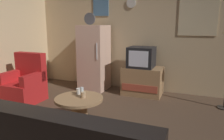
{
  "coord_description": "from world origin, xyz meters",
  "views": [
    {
      "loc": [
        1.45,
        -2.56,
        1.55
      ],
      "look_at": [
        0.04,
        0.9,
        0.75
      ],
      "focal_mm": 35.36,
      "sensor_mm": 36.0,
      "label": 1
    }
  ],
  "objects_px": {
    "tv_stand": "(142,81)",
    "armchair": "(25,85)",
    "coffee_table": "(79,112)",
    "crt_tv": "(141,57)",
    "wine_glass": "(82,92)",
    "mug_ceramic_tan": "(83,95)",
    "fridge": "(94,58)",
    "mug_ceramic_white": "(79,91)"
  },
  "relations": [
    {
      "from": "tv_stand",
      "to": "armchair",
      "type": "relative_size",
      "value": 0.87
    },
    {
      "from": "coffee_table",
      "to": "armchair",
      "type": "xyz_separation_m",
      "value": [
        -1.6,
        0.58,
        0.11
      ]
    },
    {
      "from": "crt_tv",
      "to": "wine_glass",
      "type": "height_order",
      "value": "crt_tv"
    },
    {
      "from": "crt_tv",
      "to": "tv_stand",
      "type": "bearing_deg",
      "value": 1.41
    },
    {
      "from": "mug_ceramic_tan",
      "to": "wine_glass",
      "type": "bearing_deg",
      "value": 141.65
    },
    {
      "from": "wine_glass",
      "to": "mug_ceramic_tan",
      "type": "bearing_deg",
      "value": -38.35
    },
    {
      "from": "crt_tv",
      "to": "mug_ceramic_tan",
      "type": "bearing_deg",
      "value": -101.89
    },
    {
      "from": "coffee_table",
      "to": "fridge",
      "type": "bearing_deg",
      "value": 110.05
    },
    {
      "from": "coffee_table",
      "to": "tv_stand",
      "type": "bearing_deg",
      "value": 75.26
    },
    {
      "from": "crt_tv",
      "to": "mug_ceramic_white",
      "type": "bearing_deg",
      "value": -107.61
    },
    {
      "from": "fridge",
      "to": "mug_ceramic_white",
      "type": "relative_size",
      "value": 19.67
    },
    {
      "from": "crt_tv",
      "to": "mug_ceramic_tan",
      "type": "distance_m",
      "value": 1.92
    },
    {
      "from": "tv_stand",
      "to": "wine_glass",
      "type": "bearing_deg",
      "value": -104.37
    },
    {
      "from": "wine_glass",
      "to": "mug_ceramic_tan",
      "type": "distance_m",
      "value": 0.06
    },
    {
      "from": "tv_stand",
      "to": "coffee_table",
      "type": "relative_size",
      "value": 1.17
    },
    {
      "from": "mug_ceramic_white",
      "to": "armchair",
      "type": "bearing_deg",
      "value": 164.14
    },
    {
      "from": "wine_glass",
      "to": "mug_ceramic_white",
      "type": "xyz_separation_m",
      "value": [
        -0.12,
        0.1,
        -0.03
      ]
    },
    {
      "from": "mug_ceramic_white",
      "to": "mug_ceramic_tan",
      "type": "xyz_separation_m",
      "value": [
        0.16,
        -0.13,
        0.0
      ]
    },
    {
      "from": "coffee_table",
      "to": "crt_tv",
      "type": "bearing_deg",
      "value": 76.37
    },
    {
      "from": "mug_ceramic_white",
      "to": "armchair",
      "type": "distance_m",
      "value": 1.57
    },
    {
      "from": "fridge",
      "to": "wine_glass",
      "type": "bearing_deg",
      "value": -68.74
    },
    {
      "from": "fridge",
      "to": "coffee_table",
      "type": "bearing_deg",
      "value": -69.95
    },
    {
      "from": "mug_ceramic_tan",
      "to": "tv_stand",
      "type": "bearing_deg",
      "value": 76.98
    },
    {
      "from": "fridge",
      "to": "mug_ceramic_white",
      "type": "xyz_separation_m",
      "value": [
        0.58,
        -1.7,
        -0.25
      ]
    },
    {
      "from": "fridge",
      "to": "coffee_table",
      "type": "xyz_separation_m",
      "value": [
        0.67,
        -1.85,
        -0.52
      ]
    },
    {
      "from": "wine_glass",
      "to": "armchair",
      "type": "xyz_separation_m",
      "value": [
        -1.62,
        0.53,
        -0.2
      ]
    },
    {
      "from": "mug_ceramic_tan",
      "to": "fridge",
      "type": "bearing_deg",
      "value": 111.97
    },
    {
      "from": "coffee_table",
      "to": "wine_glass",
      "type": "distance_m",
      "value": 0.31
    },
    {
      "from": "crt_tv",
      "to": "wine_glass",
      "type": "bearing_deg",
      "value": -103.22
    },
    {
      "from": "fridge",
      "to": "armchair",
      "type": "relative_size",
      "value": 1.84
    },
    {
      "from": "tv_stand",
      "to": "crt_tv",
      "type": "distance_m",
      "value": 0.53
    },
    {
      "from": "coffee_table",
      "to": "mug_ceramic_tan",
      "type": "xyz_separation_m",
      "value": [
        0.06,
        0.02,
        0.28
      ]
    },
    {
      "from": "crt_tv",
      "to": "coffee_table",
      "type": "distance_m",
      "value": 2.01
    },
    {
      "from": "mug_ceramic_tan",
      "to": "armchair",
      "type": "height_order",
      "value": "armchair"
    },
    {
      "from": "tv_stand",
      "to": "mug_ceramic_white",
      "type": "bearing_deg",
      "value": -108.76
    },
    {
      "from": "mug_ceramic_white",
      "to": "armchair",
      "type": "relative_size",
      "value": 0.09
    },
    {
      "from": "mug_ceramic_white",
      "to": "mug_ceramic_tan",
      "type": "relative_size",
      "value": 1.0
    },
    {
      "from": "wine_glass",
      "to": "mug_ceramic_white",
      "type": "relative_size",
      "value": 1.67
    },
    {
      "from": "armchair",
      "to": "mug_ceramic_tan",
      "type": "bearing_deg",
      "value": -18.65
    },
    {
      "from": "tv_stand",
      "to": "armchair",
      "type": "bearing_deg",
      "value": -148.32
    },
    {
      "from": "coffee_table",
      "to": "mug_ceramic_white",
      "type": "relative_size",
      "value": 8.0
    },
    {
      "from": "mug_ceramic_white",
      "to": "mug_ceramic_tan",
      "type": "distance_m",
      "value": 0.2
    }
  ]
}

